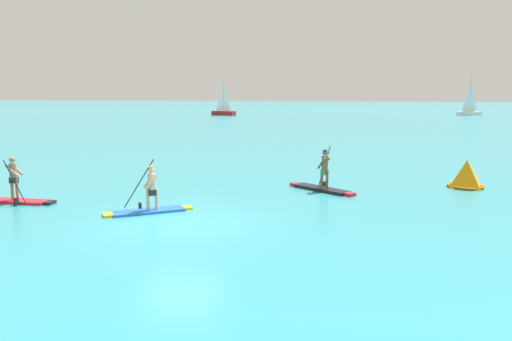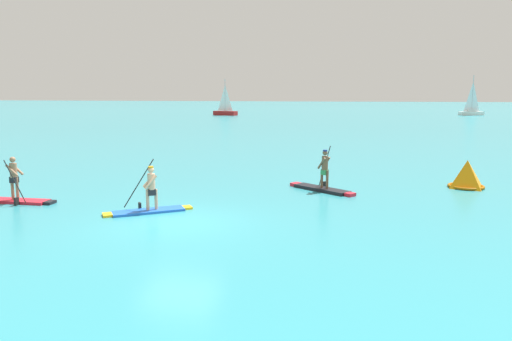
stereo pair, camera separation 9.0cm
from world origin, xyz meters
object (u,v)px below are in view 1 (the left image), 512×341
(paddleboarder_far_right, at_px, (322,183))
(sailboat_right_horizon, at_px, (469,110))
(sailboat_left_horizon, at_px, (224,111))
(paddleboarder_near_left, at_px, (17,193))
(race_marker_buoy, at_px, (466,175))
(paddleboarder_mid_center, at_px, (149,202))

(paddleboarder_far_right, relative_size, sailboat_right_horizon, 0.40)
(sailboat_left_horizon, xyz_separation_m, sailboat_right_horizon, (44.32, 9.28, 0.13))
(paddleboarder_near_left, xyz_separation_m, race_marker_buoy, (17.10, 6.47, 0.16))
(paddleboarder_mid_center, distance_m, paddleboarder_far_right, 7.44)
(paddleboarder_near_left, bearing_deg, paddleboarder_mid_center, -5.22)
(paddleboarder_far_right, xyz_separation_m, sailboat_right_horizon, (22.11, 75.28, 0.63))
(paddleboarder_far_right, bearing_deg, sailboat_right_horizon, -70.18)
(paddleboarder_near_left, relative_size, paddleboarder_mid_center, 1.02)
(paddleboarder_far_right, distance_m, sailboat_left_horizon, 69.64)
(sailboat_right_horizon, bearing_deg, race_marker_buoy, -122.94)
(paddleboarder_mid_center, xyz_separation_m, paddleboarder_far_right, (5.60, 4.90, -0.04))
(paddleboarder_mid_center, height_order, sailboat_left_horizon, sailboat_left_horizon)
(paddleboarder_near_left, relative_size, paddleboarder_far_right, 0.98)
(paddleboarder_mid_center, relative_size, paddleboarder_far_right, 0.95)
(race_marker_buoy, relative_size, sailboat_right_horizon, 0.24)
(paddleboarder_mid_center, relative_size, sailboat_left_horizon, 0.42)
(paddleboarder_far_right, height_order, sailboat_right_horizon, sailboat_right_horizon)
(race_marker_buoy, xyz_separation_m, sailboat_right_horizon, (16.03, 73.34, 0.42))
(paddleboarder_near_left, distance_m, paddleboarder_mid_center, 5.43)
(paddleboarder_near_left, xyz_separation_m, paddleboarder_far_right, (11.02, 4.53, -0.04))
(paddleboarder_mid_center, xyz_separation_m, sailboat_left_horizon, (-16.62, 70.91, 0.46))
(paddleboarder_far_right, bearing_deg, sailboat_left_horizon, -35.22)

